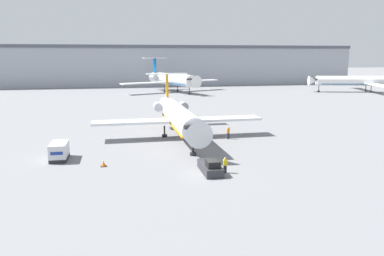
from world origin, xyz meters
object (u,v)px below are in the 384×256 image
at_px(luggage_cart, 59,151).
at_px(worker_near_tug, 225,165).
at_px(worker_by_wing, 228,132).
at_px(airplane_parked_far_left, 172,79).
at_px(traffic_cone_left, 104,164).
at_px(pushback_tug, 210,167).
at_px(airplane_main, 179,116).
at_px(airplane_parked_far_right, 366,81).

distance_m(luggage_cart, worker_near_tug, 20.15).
distance_m(worker_by_wing, airplane_parked_far_left, 73.08).
bearing_deg(airplane_parked_far_left, traffic_cone_left, -103.43).
distance_m(worker_near_tug, airplane_parked_far_left, 89.11).
bearing_deg(traffic_cone_left, pushback_tug, -21.49).
distance_m(airplane_main, worker_near_tug, 18.27).
bearing_deg(airplane_main, pushback_tug, -88.12).
bearing_deg(airplane_parked_far_right, airplane_main, -141.62).
relative_size(airplane_main, airplane_parked_far_left, 0.79).
relative_size(pushback_tug, luggage_cart, 1.25).
height_order(worker_near_tug, worker_by_wing, worker_by_wing).
relative_size(airplane_main, airplane_parked_far_right, 0.74).
bearing_deg(airplane_parked_far_right, luggage_cart, -143.04).
xyz_separation_m(traffic_cone_left, airplane_parked_far_right, (84.15, 71.20, 3.46)).
xyz_separation_m(worker_near_tug, airplane_parked_far_left, (7.19, 88.75, 3.41)).
relative_size(pushback_tug, traffic_cone_left, 7.00).
bearing_deg(pushback_tug, airplane_main, 91.88).
bearing_deg(worker_by_wing, luggage_cart, -163.28).
relative_size(traffic_cone_left, airplane_parked_far_right, 0.02).
xyz_separation_m(airplane_main, luggage_cart, (-16.05, -9.18, -2.28)).
xyz_separation_m(pushback_tug, worker_by_wing, (6.55, 15.32, 0.42)).
distance_m(worker_near_tug, airplane_parked_far_right, 104.34).
bearing_deg(airplane_main, traffic_cone_left, -129.44).
distance_m(pushback_tug, luggage_cart, 18.62).
relative_size(airplane_main, luggage_cart, 7.22).
bearing_deg(airplane_parked_far_right, pushback_tug, -133.90).
distance_m(worker_near_tug, traffic_cone_left, 13.75).
xyz_separation_m(pushback_tug, worker_near_tug, (1.50, -0.45, 0.32)).
distance_m(airplane_main, airplane_parked_far_right, 93.62).
distance_m(worker_by_wing, airplane_parked_far_right, 89.66).
relative_size(worker_near_tug, traffic_cone_left, 2.49).
height_order(pushback_tug, luggage_cart, luggage_cart).
relative_size(pushback_tug, worker_by_wing, 2.57).
xyz_separation_m(airplane_main, worker_by_wing, (7.13, -2.22, -2.33)).
distance_m(airplane_main, airplane_parked_far_left, 71.37).
bearing_deg(airplane_parked_far_right, worker_by_wing, -137.68).
bearing_deg(pushback_tug, luggage_cart, 153.31).
height_order(pushback_tug, worker_by_wing, worker_by_wing).
bearing_deg(luggage_cart, airplane_parked_far_left, 72.43).
relative_size(worker_near_tug, worker_by_wing, 0.91).
height_order(luggage_cart, traffic_cone_left, luggage_cart).
bearing_deg(worker_by_wing, traffic_cone_left, -148.74).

